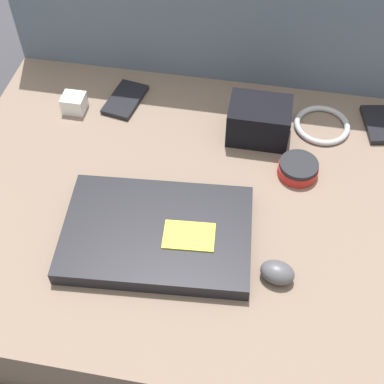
{
  "coord_description": "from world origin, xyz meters",
  "views": [
    {
      "loc": [
        0.11,
        -0.63,
        0.94
      ],
      "look_at": [
        0.0,
        0.0,
        0.15
      ],
      "focal_mm": 50.0,
      "sensor_mm": 36.0,
      "label": 1
    }
  ],
  "objects": [
    {
      "name": "computer_mouse",
      "position": [
        0.17,
        -0.15,
        0.15
      ],
      "size": [
        0.07,
        0.05,
        0.04
      ],
      "rotation": [
        0.0,
        0.0,
        -0.18
      ],
      "color": "#4C4C51",
      "rests_on": "couch_seat"
    },
    {
      "name": "speaker_puck",
      "position": [
        0.2,
        0.1,
        0.15
      ],
      "size": [
        0.08,
        0.08,
        0.03
      ],
      "color": "red",
      "rests_on": "couch_seat"
    },
    {
      "name": "camera_pouch",
      "position": [
        0.11,
        0.2,
        0.18
      ],
      "size": [
        0.13,
        0.1,
        0.08
      ],
      "color": "black",
      "rests_on": "couch_seat"
    },
    {
      "name": "charger_brick",
      "position": [
        -0.3,
        0.2,
        0.15
      ],
      "size": [
        0.05,
        0.04,
        0.04
      ],
      "color": "silver",
      "rests_on": "couch_seat"
    },
    {
      "name": "ground_plane",
      "position": [
        0.0,
        0.0,
        0.0
      ],
      "size": [
        8.0,
        8.0,
        0.0
      ],
      "primitive_type": "plane",
      "color": "#38383D"
    },
    {
      "name": "couch_seat",
      "position": [
        0.0,
        0.0,
        0.07
      ],
      "size": [
        0.96,
        0.72,
        0.13
      ],
      "color": "#7A6656",
      "rests_on": "ground_plane"
    },
    {
      "name": "cable_coil",
      "position": [
        0.24,
        0.24,
        0.14
      ],
      "size": [
        0.12,
        0.12,
        0.01
      ],
      "color": "#B2B2B7",
      "rests_on": "couch_seat"
    },
    {
      "name": "couch_backrest",
      "position": [
        0.0,
        0.46,
        0.25
      ],
      "size": [
        0.96,
        0.2,
        0.49
      ],
      "color": "slate",
      "rests_on": "ground_plane"
    },
    {
      "name": "phone_black",
      "position": [
        0.36,
        0.27,
        0.14
      ],
      "size": [
        0.08,
        0.12,
        0.01
      ],
      "rotation": [
        0.0,
        0.0,
        0.18
      ],
      "color": "black",
      "rests_on": "couch_seat"
    },
    {
      "name": "laptop",
      "position": [
        -0.04,
        -0.1,
        0.15
      ],
      "size": [
        0.35,
        0.25,
        0.03
      ],
      "rotation": [
        0.0,
        0.0,
        0.08
      ],
      "color": "black",
      "rests_on": "couch_seat"
    },
    {
      "name": "phone_silver",
      "position": [
        -0.2,
        0.25,
        0.14
      ],
      "size": [
        0.09,
        0.13,
        0.01
      ],
      "rotation": [
        0.0,
        0.0,
        -0.18
      ],
      "color": "black",
      "rests_on": "couch_seat"
    }
  ]
}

